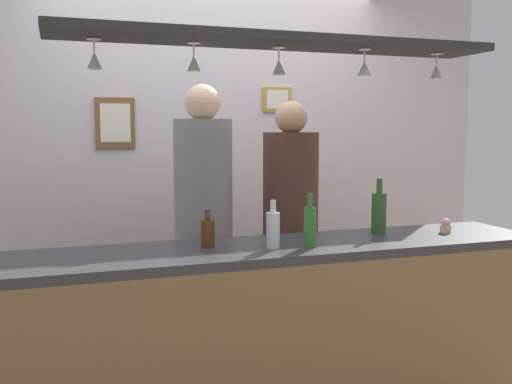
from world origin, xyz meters
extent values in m
cube|color=silver|center=(0.00, 1.10, 1.30)|extent=(4.40, 0.06, 2.60)
cube|color=#38383D|center=(0.00, -0.35, 0.93)|extent=(2.70, 0.55, 0.04)
cube|color=olive|center=(0.00, -0.60, 0.45)|extent=(2.65, 0.04, 0.91)
cube|color=black|center=(0.00, -0.30, 1.94)|extent=(2.20, 0.36, 0.04)
cylinder|color=silver|center=(-0.88, -0.24, 1.91)|extent=(0.06, 0.06, 0.00)
cylinder|color=silver|center=(-0.88, -0.24, 1.88)|extent=(0.01, 0.01, 0.06)
cone|color=silver|center=(-0.88, -0.24, 1.82)|extent=(0.07, 0.07, 0.08)
cylinder|color=silver|center=(-0.43, -0.26, 1.91)|extent=(0.06, 0.06, 0.00)
cylinder|color=silver|center=(-0.43, -0.26, 1.88)|extent=(0.01, 0.01, 0.06)
cone|color=silver|center=(-0.43, -0.26, 1.82)|extent=(0.07, 0.07, 0.08)
cylinder|color=silver|center=(0.00, -0.25, 1.91)|extent=(0.06, 0.06, 0.00)
cylinder|color=silver|center=(0.00, -0.25, 1.88)|extent=(0.01, 0.01, 0.06)
cone|color=silver|center=(0.00, -0.25, 1.82)|extent=(0.07, 0.07, 0.08)
cylinder|color=silver|center=(0.43, -0.33, 1.91)|extent=(0.06, 0.06, 0.00)
cylinder|color=silver|center=(0.43, -0.33, 1.88)|extent=(0.01, 0.01, 0.06)
cone|color=silver|center=(0.43, -0.33, 1.82)|extent=(0.07, 0.07, 0.08)
cylinder|color=silver|center=(0.88, -0.30, 1.91)|extent=(0.06, 0.06, 0.00)
cylinder|color=silver|center=(0.88, -0.30, 1.88)|extent=(0.01, 0.01, 0.06)
cone|color=silver|center=(0.88, -0.30, 1.82)|extent=(0.07, 0.07, 0.08)
cube|color=#2D334C|center=(-0.25, 0.31, 0.42)|extent=(0.17, 0.18, 0.84)
cylinder|color=gray|center=(-0.25, 0.31, 1.21)|extent=(0.34, 0.34, 0.73)
sphere|color=beige|center=(-0.25, 0.31, 1.66)|extent=(0.21, 0.21, 0.21)
cube|color=#2D334C|center=(0.29, 0.31, 0.40)|extent=(0.17, 0.18, 0.80)
cylinder|color=brown|center=(0.29, 0.31, 1.15)|extent=(0.34, 0.34, 0.70)
sphere|color=tan|center=(0.29, 0.31, 1.58)|extent=(0.20, 0.20, 0.20)
cylinder|color=#2D5623|center=(0.58, -0.25, 1.06)|extent=(0.08, 0.08, 0.22)
cylinder|color=#2D5623|center=(0.58, -0.25, 1.21)|extent=(0.03, 0.03, 0.08)
cylinder|color=#336B2D|center=(0.08, -0.45, 1.05)|extent=(0.06, 0.06, 0.19)
cylinder|color=#336B2D|center=(0.08, -0.45, 1.18)|extent=(0.03, 0.03, 0.07)
cylinder|color=#512D14|center=(-0.38, -0.30, 1.02)|extent=(0.07, 0.07, 0.13)
cylinder|color=#512D14|center=(-0.38, -0.30, 1.11)|extent=(0.03, 0.03, 0.05)
cylinder|color=silver|center=(-0.09, -0.42, 1.04)|extent=(0.06, 0.06, 0.17)
cylinder|color=silver|center=(-0.09, -0.42, 1.15)|extent=(0.03, 0.03, 0.06)
cylinder|color=beige|center=(0.95, -0.34, 0.97)|extent=(0.06, 0.06, 0.04)
sphere|color=pink|center=(0.95, -0.34, 1.00)|extent=(0.05, 0.05, 0.05)
cube|color=#B29338|center=(0.49, 1.06, 1.73)|extent=(0.22, 0.02, 0.18)
cube|color=white|center=(0.49, 1.05, 1.73)|extent=(0.17, 0.01, 0.14)
cube|color=brown|center=(-0.67, 1.06, 1.55)|extent=(0.26, 0.02, 0.34)
cube|color=white|center=(-0.67, 1.05, 1.55)|extent=(0.20, 0.01, 0.26)
camera|label=1|loc=(-1.04, -2.94, 1.51)|focal=40.39mm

